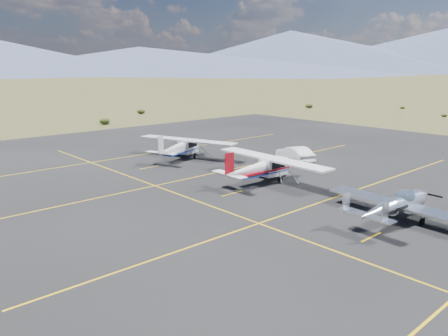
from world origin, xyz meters
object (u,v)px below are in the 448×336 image
aircraft_cessna (262,167)px  sedan (295,154)px  aircraft_low_wing (398,205)px  aircraft_plain (181,147)px

aircraft_cessna → sedan: bearing=22.3°
aircraft_low_wing → aircraft_plain: (1.06, 22.82, 0.18)m
aircraft_cessna → aircraft_plain: aircraft_cessna is taller
aircraft_low_wing → aircraft_cessna: 11.42m
aircraft_plain → sedan: bearing=-70.2°
aircraft_low_wing → sedan: aircraft_low_wing is taller
aircraft_plain → sedan: size_ratio=2.22×
aircraft_low_wing → aircraft_plain: bearing=90.1°
aircraft_cessna → aircraft_plain: bearing=89.1°
aircraft_plain → aircraft_low_wing: bearing=-112.0°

